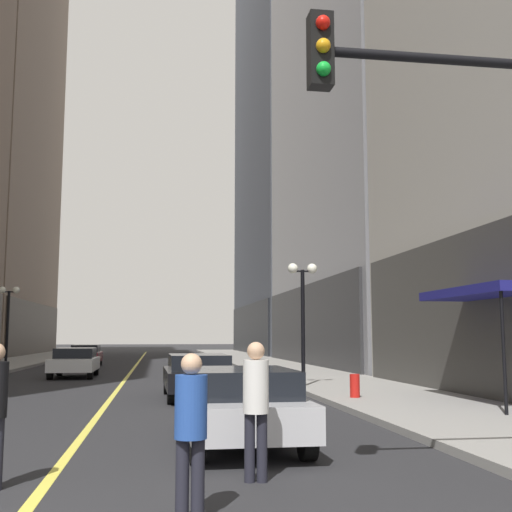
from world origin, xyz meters
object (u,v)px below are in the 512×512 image
(pedestrian_in_white_shirt, at_px, (256,399))
(street_lamp_left_far, at_px, (8,309))
(car_black, at_px, (198,374))
(pedestrian_in_blue_hoodie, at_px, (191,422))
(fire_hydrant_right, at_px, (355,388))
(car_white, at_px, (75,361))
(car_maroon, at_px, (86,355))
(car_silver, at_px, (241,404))
(street_lamp_right_mid, at_px, (303,296))
(traffic_light_near_right, at_px, (497,179))

(pedestrian_in_white_shirt, bearing_deg, street_lamp_left_far, 108.95)
(car_black, relative_size, pedestrian_in_blue_hoodie, 2.63)
(pedestrian_in_blue_hoodie, bearing_deg, fire_hydrant_right, 64.58)
(car_white, bearing_deg, fire_hydrant_right, -53.41)
(car_maroon, height_order, pedestrian_in_blue_hoodie, pedestrian_in_blue_hoodie)
(car_maroon, relative_size, pedestrian_in_blue_hoodie, 2.48)
(pedestrian_in_blue_hoodie, height_order, fire_hydrant_right, pedestrian_in_blue_hoodie)
(car_black, bearing_deg, car_silver, -88.45)
(car_silver, distance_m, fire_hydrant_right, 7.74)
(car_silver, bearing_deg, car_white, 105.18)
(car_maroon, xyz_separation_m, fire_hydrant_right, (9.88, -22.56, -0.32))
(pedestrian_in_blue_hoodie, bearing_deg, street_lamp_right_mid, 72.92)
(pedestrian_in_blue_hoodie, relative_size, fire_hydrant_right, 2.13)
(car_maroon, distance_m, pedestrian_in_blue_hoodie, 33.76)
(pedestrian_in_blue_hoodie, bearing_deg, pedestrian_in_white_shirt, 60.35)
(street_lamp_left_far, relative_size, street_lamp_right_mid, 1.00)
(car_maroon, height_order, street_lamp_right_mid, street_lamp_right_mid)
(pedestrian_in_white_shirt, relative_size, traffic_light_near_right, 0.32)
(car_black, bearing_deg, car_maroon, 105.05)
(car_silver, height_order, car_black, same)
(car_silver, bearing_deg, car_maroon, 101.24)
(car_black, height_order, street_lamp_left_far, street_lamp_left_far)
(pedestrian_in_blue_hoodie, xyz_separation_m, pedestrian_in_white_shirt, (0.93, 1.64, 0.07))
(car_white, xyz_separation_m, pedestrian_in_blue_hoodie, (4.09, -23.33, 0.27))
(fire_hydrant_right, bearing_deg, pedestrian_in_blue_hoodie, -115.42)
(car_black, xyz_separation_m, fire_hydrant_right, (4.32, -1.88, -0.32))
(car_black, height_order, pedestrian_in_white_shirt, pedestrian_in_white_shirt)
(car_silver, distance_m, car_black, 8.44)
(traffic_light_near_right, height_order, fire_hydrant_right, traffic_light_near_right)
(car_silver, height_order, traffic_light_near_right, traffic_light_near_right)
(car_black, xyz_separation_m, pedestrian_in_white_shirt, (0.09, -11.11, 0.34))
(pedestrian_in_white_shirt, relative_size, fire_hydrant_right, 2.25)
(car_white, relative_size, car_maroon, 0.97)
(car_black, xyz_separation_m, traffic_light_near_right, (2.77, -12.64, 3.02))
(traffic_light_near_right, relative_size, street_lamp_left_far, 1.28)
(car_silver, height_order, street_lamp_left_far, street_lamp_left_far)
(fire_hydrant_right, bearing_deg, car_white, 126.59)
(street_lamp_right_mid, bearing_deg, car_white, 137.04)
(car_black, xyz_separation_m, pedestrian_in_blue_hoodie, (-0.85, -12.75, 0.27))
(car_maroon, distance_m, street_lamp_left_far, 6.87)
(car_maroon, bearing_deg, pedestrian_in_white_shirt, -79.92)
(car_maroon, relative_size, street_lamp_left_far, 0.95)
(fire_hydrant_right, bearing_deg, car_black, 156.52)
(car_black, distance_m, traffic_light_near_right, 13.29)
(car_white, xyz_separation_m, street_lamp_right_mid, (8.75, -8.15, 2.54))
(pedestrian_in_blue_hoodie, height_order, pedestrian_in_white_shirt, pedestrian_in_white_shirt)
(street_lamp_left_far, bearing_deg, car_silver, -68.80)
(car_maroon, height_order, fire_hydrant_right, car_maroon)
(traffic_light_near_right, relative_size, fire_hydrant_right, 7.06)
(pedestrian_in_blue_hoodie, xyz_separation_m, street_lamp_right_mid, (4.67, 15.18, 2.27))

